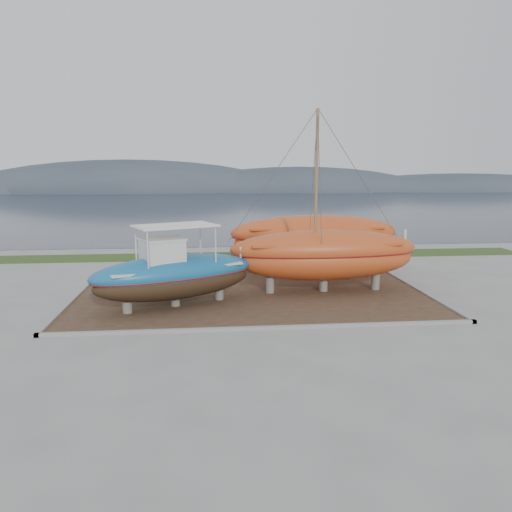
{
  "coord_description": "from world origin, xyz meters",
  "views": [
    {
      "loc": [
        -2.28,
        -21.78,
        6.62
      ],
      "look_at": [
        0.25,
        4.0,
        2.03
      ],
      "focal_mm": 35.0,
      "sensor_mm": 36.0,
      "label": 1
    }
  ],
  "objects_px": {
    "white_dinghy": "(138,281)",
    "orange_sailboat": "(325,202)",
    "blue_caique": "(175,266)",
    "orange_bare_hull": "(315,244)"
  },
  "relations": [
    {
      "from": "orange_bare_hull",
      "to": "blue_caique",
      "type": "bearing_deg",
      "value": -140.87
    },
    {
      "from": "blue_caique",
      "to": "orange_bare_hull",
      "type": "bearing_deg",
      "value": 16.41
    },
    {
      "from": "blue_caique",
      "to": "orange_sailboat",
      "type": "distance_m",
      "value": 8.55
    },
    {
      "from": "blue_caique",
      "to": "orange_sailboat",
      "type": "relative_size",
      "value": 0.8
    },
    {
      "from": "blue_caique",
      "to": "orange_bare_hull",
      "type": "relative_size",
      "value": 0.75
    },
    {
      "from": "orange_sailboat",
      "to": "blue_caique",
      "type": "bearing_deg",
      "value": -165.98
    },
    {
      "from": "blue_caique",
      "to": "white_dinghy",
      "type": "bearing_deg",
      "value": 102.45
    },
    {
      "from": "orange_bare_hull",
      "to": "white_dinghy",
      "type": "bearing_deg",
      "value": -158.56
    },
    {
      "from": "white_dinghy",
      "to": "orange_sailboat",
      "type": "xyz_separation_m",
      "value": [
        9.89,
        -0.6,
        4.12
      ]
    },
    {
      "from": "white_dinghy",
      "to": "orange_sailboat",
      "type": "bearing_deg",
      "value": -25.86
    }
  ]
}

